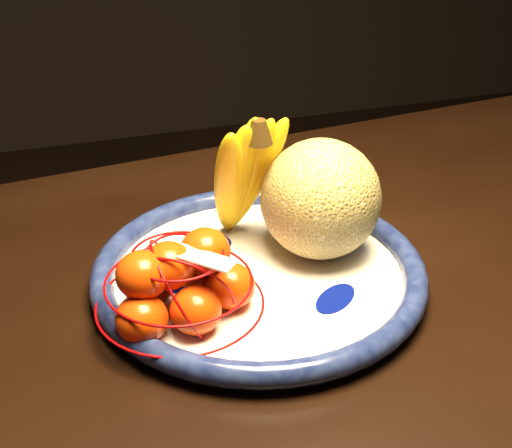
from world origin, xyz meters
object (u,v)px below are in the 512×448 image
object	(u,v)px
dining_table	(397,350)
mandarin_bag	(179,284)
fruit_bowl	(259,273)
banana_bunch	(242,172)
cantaloupe	(321,199)

from	to	relation	value
dining_table	mandarin_bag	distance (m)	0.27
fruit_bowl	banana_bunch	world-z (taller)	banana_bunch
fruit_bowl	cantaloupe	distance (m)	0.11
fruit_bowl	mandarin_bag	xyz separation A→B (m)	(-0.10, -0.04, 0.03)
fruit_bowl	banana_bunch	xyz separation A→B (m)	(0.00, 0.07, 0.09)
dining_table	fruit_bowl	xyz separation A→B (m)	(-0.14, 0.06, 0.09)
dining_table	cantaloupe	distance (m)	0.19
dining_table	banana_bunch	world-z (taller)	banana_bunch
banana_bunch	mandarin_bag	bearing A→B (deg)	-148.89
cantaloupe	banana_bunch	xyz separation A→B (m)	(-0.07, 0.05, 0.02)
dining_table	mandarin_bag	size ratio (longest dim) A/B	8.31
banana_bunch	mandarin_bag	xyz separation A→B (m)	(-0.10, -0.12, -0.05)
fruit_bowl	mandarin_bag	world-z (taller)	mandarin_bag
cantaloupe	mandarin_bag	size ratio (longest dim) A/B	0.71
cantaloupe	mandarin_bag	bearing A→B (deg)	-158.89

